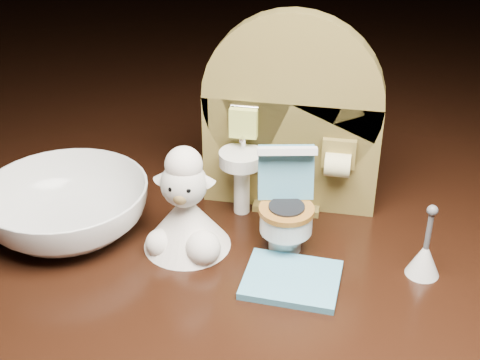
{
  "coord_description": "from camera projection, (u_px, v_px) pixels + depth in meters",
  "views": [
    {
      "loc": [
        0.05,
        -0.37,
        0.28
      ],
      "look_at": [
        -0.03,
        0.02,
        0.05
      ],
      "focal_mm": 50.0,
      "sensor_mm": 36.0,
      "label": 1
    }
  ],
  "objects": [
    {
      "name": "toilet_brush",
      "position": [
        425.0,
        256.0,
        0.43
      ],
      "size": [
        0.02,
        0.02,
        0.05
      ],
      "color": "white",
      "rests_on": "ground"
    },
    {
      "name": "ceramic_bowl",
      "position": [
        67.0,
        209.0,
        0.48
      ],
      "size": [
        0.15,
        0.15,
        0.04
      ],
      "primitive_type": "imported",
      "rotation": [
        0.0,
        0.0,
        -0.3
      ],
      "color": "white",
      "rests_on": "ground"
    },
    {
      "name": "bath_mat",
      "position": [
        292.0,
        280.0,
        0.43
      ],
      "size": [
        0.06,
        0.05,
        0.0
      ],
      "primitive_type": "cube",
      "rotation": [
        0.0,
        0.0,
        -0.05
      ],
      "color": "#519BB9",
      "rests_on": "ground"
    },
    {
      "name": "backdrop_panel",
      "position": [
        290.0,
        126.0,
        0.48
      ],
      "size": [
        0.13,
        0.05,
        0.15
      ],
      "color": "olive",
      "rests_on": "ground"
    },
    {
      "name": "toy_toilet",
      "position": [
        285.0,
        210.0,
        0.46
      ],
      "size": [
        0.04,
        0.05,
        0.07
      ],
      "rotation": [
        0.0,
        0.0,
        0.21
      ],
      "color": "white",
      "rests_on": "ground"
    },
    {
      "name": "plush_lamb",
      "position": [
        186.0,
        214.0,
        0.45
      ],
      "size": [
        0.06,
        0.06,
        0.08
      ],
      "rotation": [
        0.0,
        0.0,
        0.06
      ],
      "color": "white",
      "rests_on": "ground"
    }
  ]
}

